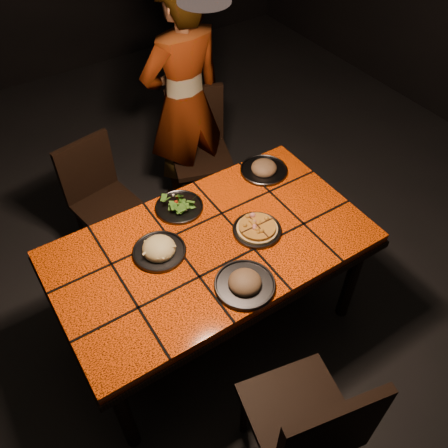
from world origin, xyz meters
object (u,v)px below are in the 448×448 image
chair_near (310,425)px  plate_pasta (159,249)px  chair_far_left (99,192)px  dining_table (212,253)px  plate_pizza (257,229)px  diner (185,103)px  chair_far_right (199,143)px

chair_near → plate_pasta: (-0.15, 1.02, 0.22)m
chair_near → chair_far_left: 1.91m
dining_table → plate_pizza: size_ratio=6.33×
chair_near → plate_pizza: bearing=-99.4°
plate_pasta → plate_pizza: bearing=-16.7°
chair_far_left → plate_pasta: size_ratio=3.09×
chair_far_left → diner: (0.73, 0.12, 0.35)m
plate_pasta → dining_table: bearing=-19.5°
chair_far_left → plate_pizza: bearing=-74.2°
diner → plate_pizza: (-0.23, -1.15, -0.06)m
plate_pasta → chair_near: bearing=-81.5°
chair_far_left → chair_far_right: 0.80m
plate_pasta → diner: bearing=54.4°
plate_pizza → plate_pasta: plate_pasta is taller
dining_table → chair_far_right: chair_far_right is taller
plate_pizza → chair_near: bearing=-111.3°
dining_table → plate_pizza: (0.24, -0.06, 0.10)m
chair_far_right → chair_far_left: bearing=-156.5°
dining_table → diner: bearing=66.6°
dining_table → chair_near: chair_near is taller
chair_near → diner: 2.12m
diner → plate_pasta: bearing=50.8°
chair_near → chair_far_left: (-0.16, 1.90, -0.07)m
chair_far_right → dining_table: bearing=-98.4°
chair_near → plate_pizza: (0.34, 0.87, 0.22)m
chair_near → diner: bearing=-93.9°
diner → plate_pizza: diner is taller
plate_pasta → chair_far_right: bearing=50.5°
chair_far_right → plate_pasta: bearing=-110.7°
dining_table → chair_far_left: size_ratio=1.95×
chair_far_right → plate_pasta: size_ratio=3.32×
chair_far_right → diner: 0.33m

